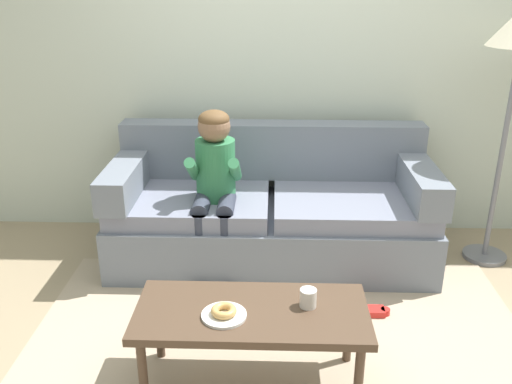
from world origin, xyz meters
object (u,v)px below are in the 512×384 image
couch (271,213)px  donut (224,311)px  coffee_table (252,318)px  person_child (215,178)px  mug (308,298)px  toy_controller (371,312)px

couch → donut: size_ratio=18.17×
coffee_table → person_child: 1.21m
donut → mug: 0.40m
person_child → donut: bearing=-82.3°
donut → toy_controller: donut is taller
mug → toy_controller: bearing=53.7°
couch → person_child: person_child is taller
couch → coffee_table: size_ratio=1.98×
couch → donut: 1.43m
person_child → toy_controller: 1.28m
coffee_table → toy_controller: (0.69, 0.61, -0.37)m
person_child → coffee_table: bearing=-75.9°
person_child → donut: size_ratio=9.18×
person_child → donut: person_child is taller
couch → mug: couch is taller
coffee_table → toy_controller: bearing=41.7°
mug → couch: bearing=98.0°
toy_controller → donut: bearing=-127.8°
person_child → donut: 1.23m
mug → toy_controller: 0.84m
donut → toy_controller: bearing=39.6°
person_child → mug: 1.25m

